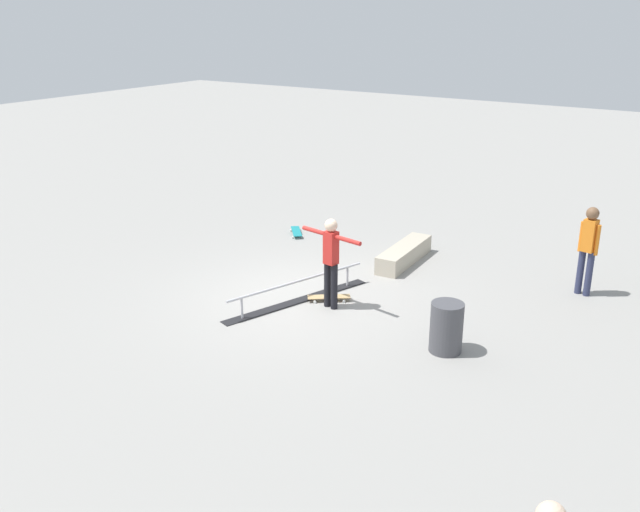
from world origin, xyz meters
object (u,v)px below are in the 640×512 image
skater_main (331,257)px  bystander_orange_shirt (588,246)px  loose_skateboard_teal (296,231)px  skate_ledge (404,254)px  trash_bin (446,327)px  skateboard_main (329,297)px  grind_rail (298,292)px

skater_main → bystander_orange_shirt: (-3.16, 3.71, -0.00)m
bystander_orange_shirt → loose_skateboard_teal: bystander_orange_shirt is taller
skater_main → bystander_orange_shirt: bystander_orange_shirt is taller
skate_ledge → bystander_orange_shirt: bearing=94.6°
skater_main → trash_bin: 2.56m
skateboard_main → bystander_orange_shirt: (-2.93, 3.89, 0.90)m
skater_main → bystander_orange_shirt: size_ratio=0.98×
grind_rail → bystander_orange_shirt: size_ratio=1.82×
bystander_orange_shirt → trash_bin: bearing=83.3°
skateboard_main → bystander_orange_shirt: bearing=-0.1°
grind_rail → skateboard_main: size_ratio=4.14×
grind_rail → trash_bin: (0.34, 3.12, 0.23)m
skate_ledge → loose_skateboard_teal: 3.09m
skateboard_main → trash_bin: trash_bin is taller
skater_main → trash_bin: size_ratio=2.04×
skater_main → bystander_orange_shirt: 4.87m
trash_bin → skater_main: bearing=-100.4°
bystander_orange_shirt → loose_skateboard_teal: bearing=12.0°
skater_main → skateboard_main: 0.95m
bystander_orange_shirt → trash_bin: size_ratio=2.09×
skate_ledge → skater_main: 2.97m
skateboard_main → loose_skateboard_teal: size_ratio=1.03×
skate_ledge → loose_skateboard_teal: (-0.34, -3.07, -0.12)m
grind_rail → loose_skateboard_teal: size_ratio=4.26×
skate_ledge → bystander_orange_shirt: size_ratio=1.15×
grind_rail → skateboard_main: 0.60m
grind_rail → trash_bin: 3.14m
trash_bin → bystander_orange_shirt: bearing=160.9°
grind_rail → loose_skateboard_teal: grind_rail is taller
bystander_orange_shirt → skateboard_main: bearing=49.4°
skater_main → skateboard_main: size_ratio=2.22×
grind_rail → skate_ledge: grind_rail is taller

